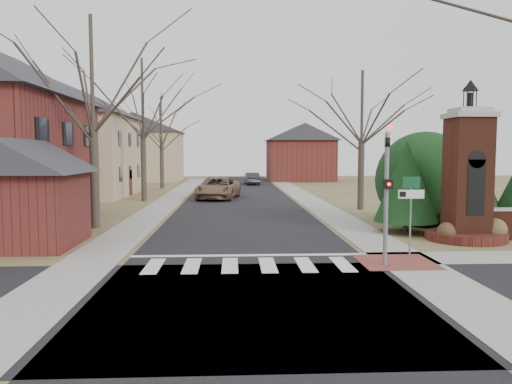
{
  "coord_description": "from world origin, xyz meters",
  "views": [
    {
      "loc": [
        -0.51,
        -14.74,
        3.59
      ],
      "look_at": [
        0.47,
        6.0,
        1.92
      ],
      "focal_mm": 35.0,
      "sensor_mm": 36.0,
      "label": 1
    }
  ],
  "objects": [
    {
      "name": "evergreen_mass",
      "position": [
        9.0,
        9.5,
        2.4
      ],
      "size": [
        4.8,
        4.8,
        4.8
      ],
      "primitive_type": "sphere",
      "color": "black",
      "rests_on": "ground"
    },
    {
      "name": "dry_shrub_left",
      "position": [
        8.06,
        4.6,
        0.4
      ],
      "size": [
        0.8,
        0.8,
        0.8
      ],
      "primitive_type": "sphere",
      "color": "#4F3724",
      "rests_on": "ground"
    },
    {
      "name": "bare_tree_2",
      "position": [
        -7.5,
        35.0,
        7.03
      ],
      "size": [
        7.35,
        7.35,
        10.19
      ],
      "color": "#473D33",
      "rests_on": "ground"
    },
    {
      "name": "distant_car",
      "position": [
        1.6,
        40.15,
        0.67
      ],
      "size": [
        1.73,
        4.16,
        1.34
      ],
      "primitive_type": "imported",
      "rotation": [
        0.0,
        0.0,
        3.22
      ],
      "color": "#2E3135",
      "rests_on": "ground"
    },
    {
      "name": "ground",
      "position": [
        0.0,
        0.0,
        0.0
      ],
      "size": [
        120.0,
        120.0,
        0.0
      ],
      "primitive_type": "plane",
      "color": "brown",
      "rests_on": "ground"
    },
    {
      "name": "evergreen_near",
      "position": [
        7.2,
        7.0,
        2.3
      ],
      "size": [
        2.8,
        2.8,
        4.1
      ],
      "color": "#473D33",
      "rests_on": "ground"
    },
    {
      "name": "sidewalk_left",
      "position": [
        -5.2,
        22.0,
        0.01
      ],
      "size": [
        2.0,
        60.0,
        0.02
      ],
      "primitive_type": "cube",
      "color": "gray",
      "rests_on": "ground"
    },
    {
      "name": "curb_apron",
      "position": [
        4.8,
        1.0,
        0.01
      ],
      "size": [
        2.4,
        2.4,
        0.02
      ],
      "primitive_type": "cube",
      "color": "brown",
      "rests_on": "ground"
    },
    {
      "name": "crosswalk_zone",
      "position": [
        0.0,
        0.8,
        0.01
      ],
      "size": [
        8.0,
        2.2,
        0.02
      ],
      "primitive_type": "cube",
      "color": "silver",
      "rests_on": "ground"
    },
    {
      "name": "house_distant_left",
      "position": [
        -12.01,
        48.0,
        4.25
      ],
      "size": [
        10.8,
        8.8,
        8.53
      ],
      "color": "tan",
      "rests_on": "ground"
    },
    {
      "name": "stop_bar",
      "position": [
        0.0,
        2.3,
        0.01
      ],
      "size": [
        8.0,
        0.35,
        0.02
      ],
      "primitive_type": "cube",
      "color": "silver",
      "rests_on": "ground"
    },
    {
      "name": "house_stucco_left",
      "position": [
        -13.5,
        27.0,
        4.59
      ],
      "size": [
        9.8,
        12.8,
        9.28
      ],
      "color": "tan",
      "rests_on": "ground"
    },
    {
      "name": "bare_tree_0",
      "position": [
        -7.0,
        9.0,
        7.7
      ],
      "size": [
        8.05,
        8.05,
        11.15
      ],
      "color": "#473D33",
      "rests_on": "ground"
    },
    {
      "name": "evergreen_mid",
      "position": [
        10.5,
        8.2,
        2.6
      ],
      "size": [
        3.4,
        3.4,
        4.7
      ],
      "color": "#473D33",
      "rests_on": "ground"
    },
    {
      "name": "bare_tree_1",
      "position": [
        -7.0,
        22.0,
        8.03
      ],
      "size": [
        8.4,
        8.4,
        11.64
      ],
      "color": "#473D33",
      "rests_on": "ground"
    },
    {
      "name": "pickup_truck",
      "position": [
        -1.6,
        23.53,
        0.82
      ],
      "size": [
        3.66,
        6.26,
        1.64
      ],
      "primitive_type": "imported",
      "rotation": [
        0.0,
        0.0,
        -0.17
      ],
      "color": "brown",
      "rests_on": "ground"
    },
    {
      "name": "main_street",
      "position": [
        0.0,
        22.0,
        0.01
      ],
      "size": [
        8.0,
        70.0,
        0.01
      ],
      "primitive_type": "cube",
      "color": "black",
      "rests_on": "ground"
    },
    {
      "name": "bare_tree_3",
      "position": [
        7.5,
        16.0,
        6.69
      ],
      "size": [
        7.0,
        7.0,
        9.7
      ],
      "color": "#473D33",
      "rests_on": "ground"
    },
    {
      "name": "garage_left",
      "position": [
        -8.52,
        4.49,
        2.24
      ],
      "size": [
        4.8,
        4.8,
        4.29
      ],
      "color": "maroon",
      "rests_on": "ground"
    },
    {
      "name": "dry_shrub_right",
      "position": [
        10.01,
        4.6,
        0.47
      ],
      "size": [
        0.94,
        0.94,
        0.94
      ],
      "primitive_type": "sphere",
      "color": "brown",
      "rests_on": "ground"
    },
    {
      "name": "traffic_signal_pole",
      "position": [
        4.3,
        0.57,
        2.59
      ],
      "size": [
        0.28,
        0.41,
        4.5
      ],
      "color": "slate",
      "rests_on": "ground"
    },
    {
      "name": "house_distant_right",
      "position": [
        7.99,
        47.99,
        3.65
      ],
      "size": [
        8.8,
        8.8,
        7.3
      ],
      "color": "maroon",
      "rests_on": "ground"
    },
    {
      "name": "brick_gate_monument",
      "position": [
        9.0,
        4.99,
        2.17
      ],
      "size": [
        3.2,
        3.2,
        6.47
      ],
      "color": "#522518",
      "rests_on": "ground"
    },
    {
      "name": "sidewalk_right_main",
      "position": [
        5.2,
        22.0,
        0.01
      ],
      "size": [
        2.0,
        60.0,
        0.02
      ],
      "primitive_type": "cube",
      "color": "gray",
      "rests_on": "ground"
    },
    {
      "name": "cross_street",
      "position": [
        0.0,
        -3.0,
        0.01
      ],
      "size": [
        120.0,
        8.0,
        0.01
      ],
      "primitive_type": "cube",
      "color": "black",
      "rests_on": "ground"
    },
    {
      "name": "sign_post",
      "position": [
        5.59,
        1.99,
        1.95
      ],
      "size": [
        0.9,
        0.07,
        2.75
      ],
      "color": "slate",
      "rests_on": "ground"
    }
  ]
}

